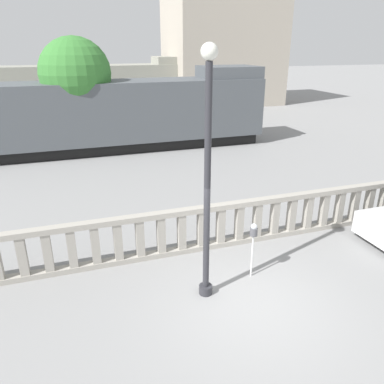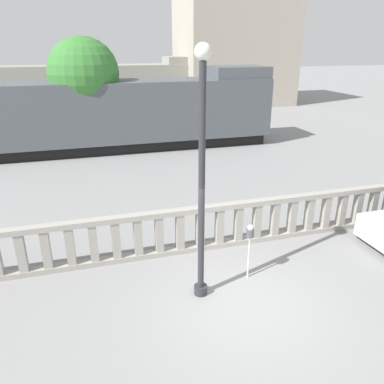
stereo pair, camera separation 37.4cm
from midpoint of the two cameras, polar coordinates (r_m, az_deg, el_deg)
ground_plane at (r=8.39m, az=7.79°, el=-16.34°), size 160.00×160.00×0.00m
balustrade at (r=9.95m, az=1.84°, el=-5.35°), size 14.60×0.24×1.24m
lamppost at (r=7.26m, az=0.89°, el=2.78°), size 0.31×0.31×5.17m
parking_meter at (r=8.63m, az=8.13°, el=-6.40°), size 0.18×0.18×1.38m
train_near at (r=19.59m, az=-18.36°, el=10.82°), size 19.92×2.74×4.06m
train_far at (r=32.99m, az=-22.68°, el=14.34°), size 25.32×3.13×4.16m
building_block at (r=36.00m, az=4.35°, el=21.60°), size 9.57×7.04×10.33m
tree_left at (r=19.43m, az=-17.90°, el=16.77°), size 3.37×3.37×5.52m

